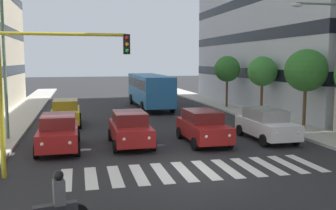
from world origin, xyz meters
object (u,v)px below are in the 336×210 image
object	(u,v)px
car_0	(266,124)
street_lamp_left	(334,58)
street_tree_3	(227,69)
traffic_light_gantry	(40,77)
bus_behind_traffic	(149,88)
street_tree_2	(262,72)
motorcycle_with_rider	(57,206)
street_lamp_right	(13,48)
car_3	(59,132)
street_tree_1	(306,71)
car_row2_0	(66,112)
car_1	(203,126)
car_2	(130,128)

from	to	relation	value
car_0	street_lamp_left	distance (m)	4.86
street_tree_3	traffic_light_gantry	bearing A→B (deg)	50.61
bus_behind_traffic	street_tree_2	world-z (taller)	street_tree_2
motorcycle_with_rider	street_lamp_right	bearing A→B (deg)	-77.27
street_lamp_right	street_lamp_left	bearing A→B (deg)	160.76
car_3	traffic_light_gantry	bearing A→B (deg)	84.94
street_lamp_left	street_lamp_right	xyz separation A→B (m)	(15.40, -5.38, 0.54)
street_tree_1	car_row2_0	bearing A→B (deg)	-19.97
street_lamp_right	street_tree_2	world-z (taller)	street_lamp_right
bus_behind_traffic	street_tree_2	distance (m)	10.77
car_1	street_lamp_right	world-z (taller)	street_lamp_right
traffic_light_gantry	street_lamp_right	xyz separation A→B (m)	(1.94, -6.87, 1.25)
car_row2_0	traffic_light_gantry	bearing A→B (deg)	87.58
traffic_light_gantry	street_tree_2	distance (m)	18.94
bus_behind_traffic	street_lamp_left	distance (m)	19.10
car_3	street_lamp_right	xyz separation A→B (m)	(2.30, -2.73, 4.10)
car_1	street_lamp_left	size ratio (longest dim) A/B	0.64
car_0	street_lamp_right	bearing A→B (deg)	-12.30
motorcycle_with_rider	street_tree_1	bearing A→B (deg)	-141.96
car_2	street_tree_1	size ratio (longest dim) A/B	0.91
bus_behind_traffic	street_tree_1	size ratio (longest dim) A/B	2.15
car_0	traffic_light_gantry	world-z (taller)	traffic_light_gantry
bus_behind_traffic	motorcycle_with_rider	size ratio (longest dim) A/B	6.22
car_3	car_1	bearing A→B (deg)	179.36
car_row2_0	street_tree_2	size ratio (longest dim) A/B	0.99
car_2	motorcycle_with_rider	xyz separation A→B (m)	(3.13, 9.39, -0.24)
car_2	street_tree_3	xyz separation A→B (m)	(-10.59, -13.25, 2.67)
bus_behind_traffic	street_tree_3	size ratio (longest dim) A/B	2.29
car_1	motorcycle_with_rider	world-z (taller)	car_1
bus_behind_traffic	motorcycle_with_rider	world-z (taller)	bus_behind_traffic
street_tree_1	street_tree_3	bearing A→B (deg)	-87.50
car_2	street_tree_3	size ratio (longest dim) A/B	0.97
car_2	street_lamp_left	distance (m)	10.62
car_row2_0	car_2	bearing A→B (deg)	115.87
motorcycle_with_rider	street_lamp_left	distance (m)	14.78
car_3	bus_behind_traffic	bearing A→B (deg)	-115.45
street_lamp_left	street_tree_2	xyz separation A→B (m)	(-1.44, -10.20, -0.94)
car_row2_0	motorcycle_with_rider	bearing A→B (deg)	90.93
bus_behind_traffic	car_2	bearing A→B (deg)	75.90
street_tree_3	street_tree_2	bearing A→B (deg)	94.20
car_2	street_lamp_left	size ratio (longest dim) A/B	0.64
traffic_light_gantry	motorcycle_with_rider	bearing A→B (deg)	98.48
car_2	street_tree_3	bearing A→B (deg)	-128.63
car_0	street_tree_1	xyz separation A→B (m)	(-3.69, -2.13, 2.83)
street_lamp_left	street_lamp_right	distance (m)	16.32
traffic_light_gantry	car_1	bearing A→B (deg)	-152.17
street_lamp_left	street_tree_3	bearing A→B (deg)	-93.55
bus_behind_traffic	motorcycle_with_rider	xyz separation A→B (m)	(6.94, 24.53, -1.21)
street_tree_1	street_lamp_right	bearing A→B (deg)	-2.56
car_2	car_row2_0	size ratio (longest dim) A/B	1.00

